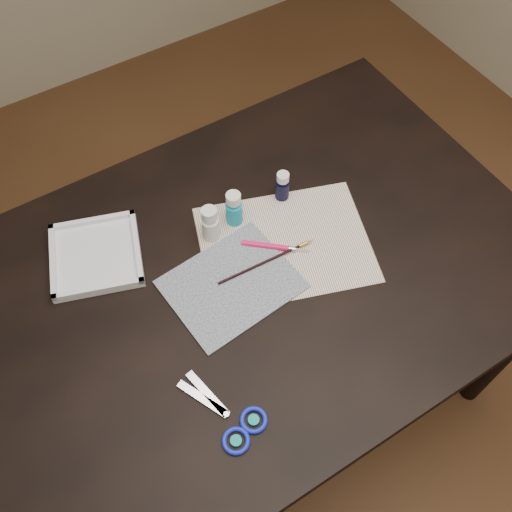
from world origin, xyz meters
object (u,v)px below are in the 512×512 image
canvas (232,284)px  paint_bottle_white (210,224)px  scissors (217,411)px  paper (285,244)px  palette_tray (96,255)px  paint_bottle_cyan (234,208)px  paint_bottle_navy (282,186)px

canvas → paint_bottle_white: 0.15m
scissors → paper: bearing=-76.8°
paint_bottle_white → palette_tray: (-0.25, 0.08, -0.04)m
paint_bottle_white → scissors: paint_bottle_white is taller
canvas → paint_bottle_cyan: size_ratio=2.85×
paper → paint_bottle_navy: 0.15m
paper → paint_bottle_cyan: size_ratio=4.02×
canvas → paint_bottle_navy: paint_bottle_navy is taller
scissors → paint_bottle_cyan: bearing=-60.0°
paper → scissors: (-0.33, -0.26, 0.00)m
paint_bottle_cyan → paper: bearing=-61.5°
paint_bottle_white → scissors: bearing=-118.0°
paper → canvas: 0.16m
canvas → paint_bottle_navy: size_ratio=3.33×
paint_bottle_white → paint_bottle_navy: (0.20, 0.01, -0.01)m
paint_bottle_white → paint_bottle_cyan: bearing=8.9°
paper → paint_bottle_navy: paint_bottle_navy is taller
canvas → palette_tray: bearing=135.3°
canvas → scissors: bearing=-126.2°
paint_bottle_cyan → palette_tray: paint_bottle_cyan is taller
paint_bottle_cyan → palette_tray: bearing=166.9°
paper → paint_bottle_navy: (0.07, 0.12, 0.04)m
scissors → palette_tray: palette_tray is taller
paint_bottle_white → paint_bottle_navy: paint_bottle_white is taller
palette_tray → canvas: bearing=-44.7°
paint_bottle_cyan → paint_bottle_navy: bearing=0.7°
paper → paint_bottle_cyan: paint_bottle_cyan is taller
paint_bottle_white → scissors: (-0.19, -0.37, -0.04)m
paint_bottle_white → scissors: 0.42m
palette_tray → paint_bottle_navy: bearing=-9.1°
paint_bottle_cyan → paint_bottle_navy: size_ratio=1.17×
canvas → scissors: (-0.17, -0.23, 0.00)m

